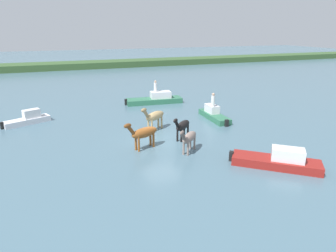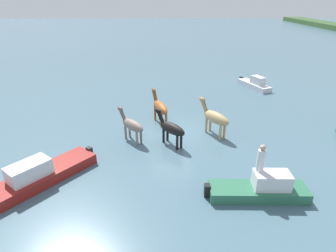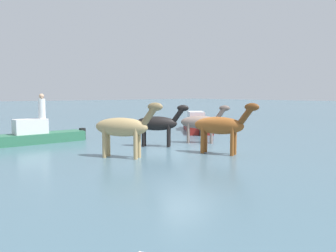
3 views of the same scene
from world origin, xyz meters
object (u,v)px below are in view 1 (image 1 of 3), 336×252
object	(u,v)px
horse_lead	(182,126)
boat_motor_center	(214,115)
horse_pinto_flank	(154,116)
boat_dinghy_port	(28,120)
horse_rear_stallion	(189,138)
boat_skiff_near	(278,162)
horse_dun_straggler	(143,133)
person_helmsman_aft	(213,100)
boat_launch_far	(155,100)
person_watcher_seated	(155,87)

from	to	relation	value
horse_lead	boat_motor_center	bearing A→B (deg)	176.74
horse_lead	horse_pinto_flank	xyz separation A→B (m)	(-1.25, 2.62, 0.10)
horse_pinto_flank	boat_dinghy_port	distance (m)	10.84
horse_rear_stallion	boat_dinghy_port	xyz separation A→B (m)	(-10.20, 10.10, -0.70)
boat_skiff_near	boat_dinghy_port	size ratio (longest dim) A/B	1.23
boat_dinghy_port	boat_skiff_near	bearing A→B (deg)	-67.49
horse_lead	boat_skiff_near	size ratio (longest dim) A/B	0.44
horse_dun_straggler	person_helmsman_aft	bearing A→B (deg)	-171.42
horse_lead	boat_launch_far	world-z (taller)	horse_lead
horse_pinto_flank	boat_skiff_near	bearing A→B (deg)	85.09
horse_dun_straggler	person_helmsman_aft	xyz separation A→B (m)	(7.42, 4.24, 0.61)
horse_dun_straggler	boat_dinghy_port	distance (m)	11.49
horse_lead	horse_dun_straggler	bearing A→B (deg)	-29.21
horse_pinto_flank	person_helmsman_aft	bearing A→B (deg)	155.70
boat_launch_far	person_helmsman_aft	distance (m)	7.98
boat_launch_far	boat_dinghy_port	size ratio (longest dim) A/B	1.62
horse_pinto_flank	horse_rear_stallion	size ratio (longest dim) A/B	1.24
horse_lead	person_watcher_seated	xyz separation A→B (m)	(1.53, 10.91, 0.75)
horse_pinto_flank	person_helmsman_aft	xyz separation A→B (m)	(5.62, 0.93, 0.59)
horse_dun_straggler	boat_skiff_near	xyz separation A→B (m)	(6.51, -5.24, -0.79)
horse_lead	horse_dun_straggler	xyz separation A→B (m)	(-3.06, -0.68, 0.08)
boat_motor_center	boat_skiff_near	xyz separation A→B (m)	(-1.12, -9.57, 0.01)
horse_dun_straggler	horse_pinto_flank	bearing A→B (deg)	-139.78
horse_pinto_flank	person_watcher_seated	world-z (taller)	person_watcher_seated
horse_lead	person_helmsman_aft	size ratio (longest dim) A/B	1.71
horse_lead	horse_pinto_flank	size ratio (longest dim) A/B	0.84
horse_dun_straggler	boat_launch_far	xyz separation A→B (m)	(4.56, 11.56, -0.78)
horse_dun_straggler	person_watcher_seated	xyz separation A→B (m)	(4.59, 11.59, 0.66)
boat_dinghy_port	person_helmsman_aft	xyz separation A→B (m)	(15.08, -4.30, 1.42)
horse_dun_straggler	boat_dinghy_port	world-z (taller)	horse_dun_straggler
horse_dun_straggler	boat_motor_center	distance (m)	8.81
horse_dun_straggler	horse_rear_stallion	bearing A→B (deg)	127.24
boat_skiff_near	person_helmsman_aft	size ratio (longest dim) A/B	3.91
boat_skiff_near	person_watcher_seated	size ratio (longest dim) A/B	3.91
horse_lead	person_watcher_seated	size ratio (longest dim) A/B	1.71
person_helmsman_aft	boat_launch_far	bearing A→B (deg)	111.36
horse_dun_straggler	boat_skiff_near	world-z (taller)	horse_dun_straggler
horse_rear_stallion	boat_dinghy_port	distance (m)	14.38
horse_rear_stallion	boat_dinghy_port	world-z (taller)	horse_rear_stallion
person_helmsman_aft	person_watcher_seated	bearing A→B (deg)	111.05
boat_motor_center	person_helmsman_aft	bearing A→B (deg)	114.00
boat_launch_far	boat_skiff_near	distance (m)	16.92
boat_skiff_near	boat_launch_far	bearing A→B (deg)	135.40
horse_dun_straggler	horse_lead	bearing A→B (deg)	171.45
horse_dun_straggler	boat_skiff_near	size ratio (longest dim) A/B	0.55
horse_dun_straggler	boat_launch_far	bearing A→B (deg)	-132.68
horse_dun_straggler	person_watcher_seated	size ratio (longest dim) A/B	2.15
horse_lead	horse_rear_stallion	distance (m)	2.31
boat_motor_center	boat_skiff_near	bearing A→B (deg)	174.36
horse_lead	person_helmsman_aft	xyz separation A→B (m)	(4.36, 3.56, 0.69)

